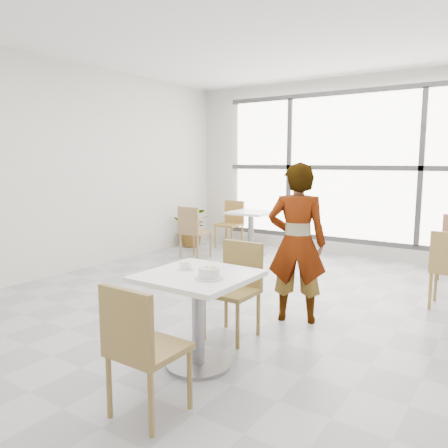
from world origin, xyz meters
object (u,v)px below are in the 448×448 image
Objects in this scene: coffee_cup at (185,266)px; bg_chair_left_near at (192,229)px; chair_near at (140,343)px; plant_left at (193,227)px; bg_table_left at (251,227)px; oatmeal_bowl at (209,273)px; main_table at (198,302)px; person at (297,243)px; chair_far at (236,283)px; bg_chair_left_far at (231,221)px.

bg_chair_left_near reaches higher than coffee_cup.
chair_near reaches higher than plant_left.
plant_left is at bearing -179.32° from bg_table_left.
oatmeal_bowl is at bearing -50.43° from plant_left.
bg_chair_left_near is at bearing 127.32° from coffee_cup.
main_table is at bearing -64.95° from bg_table_left.
bg_table_left is at bearing 116.54° from oatmeal_bowl.
person is 3.21m from bg_table_left.
coffee_cup is 4.14m from bg_table_left.
chair_far is at bearing -80.97° from chair_near.
coffee_cup is 4.78m from plant_left.
person reaches higher than coffee_cup.
chair_far is 1.17× the size of plant_left.
bg_chair_left_near is (-2.26, 2.96, -0.28)m from coffee_cup.
main_table is at bearing 128.85° from bg_chair_left_near.
person is (0.06, 2.13, 0.30)m from chair_near.
chair_near is 5.61m from bg_chair_left_far.
chair_near is at bearing -55.16° from plant_left.
oatmeal_bowl is at bearing -63.46° from bg_table_left.
bg_chair_left_far is at bearing 120.11° from main_table.
oatmeal_bowl is at bearing -19.38° from coffee_cup.
person is (0.37, 1.31, 0.02)m from coffee_cup.
oatmeal_bowl reaches higher than coffee_cup.
coffee_cup is 0.21× the size of plant_left.
bg_chair_left_near is at bearing -53.83° from person.
oatmeal_bowl is at bearing 66.41° from person.
bg_chair_left_near reaches higher than bg_table_left.
plant_left is at bearing 133.51° from chair_far.
chair_near is 0.77m from oatmeal_bowl.
oatmeal_bowl is 4.38m from bg_table_left.
person is at bearing -47.16° from bg_chair_left_far.
bg_chair_left_far is 0.74m from plant_left.
chair_near is 4.14× the size of oatmeal_bowl.
chair_near and chair_far have the same top height.
chair_near is 1.00× the size of bg_chair_left_near.
bg_table_left is 0.86× the size of bg_chair_left_near.
person reaches higher than chair_far.
bg_chair_left_far reaches higher than oatmeal_bowl.
person reaches higher than oatmeal_bowl.
chair_near is 0.92m from coffee_cup.
bg_table_left reaches higher than plant_left.
bg_chair_left_near is 1.17× the size of plant_left.
plant_left is (-3.06, 3.83, -0.15)m from main_table.
oatmeal_bowl is at bearing -58.72° from bg_chair_left_far.
bg_chair_left_far is at bearing -89.36° from bg_chair_left_near.
main_table is at bearing -15.60° from coffee_cup.
bg_table_left is 1.04m from bg_chair_left_near.
person is 2.13× the size of bg_table_left.
person reaches higher than plant_left.
chair_near is 1.16× the size of bg_table_left.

